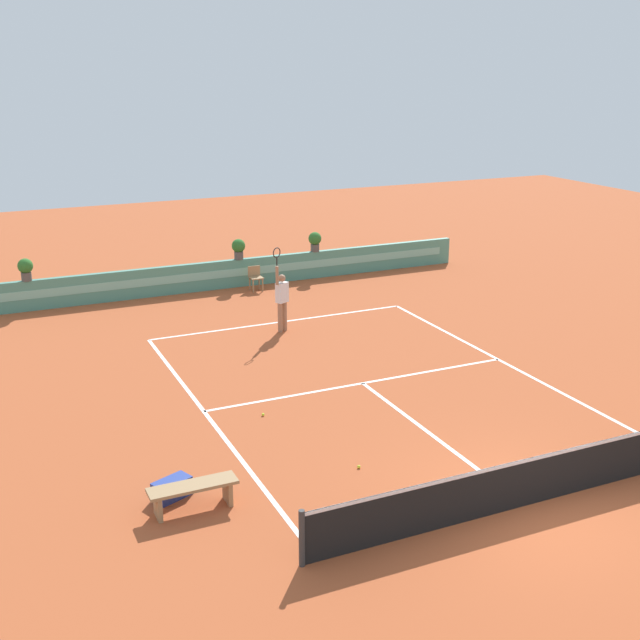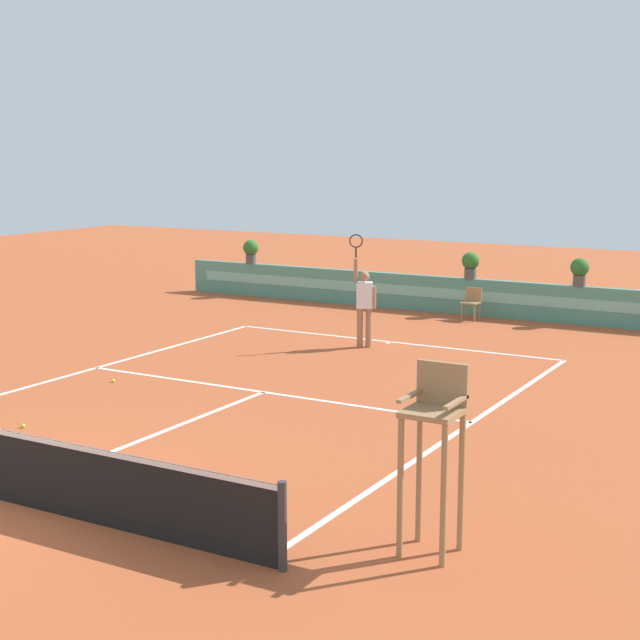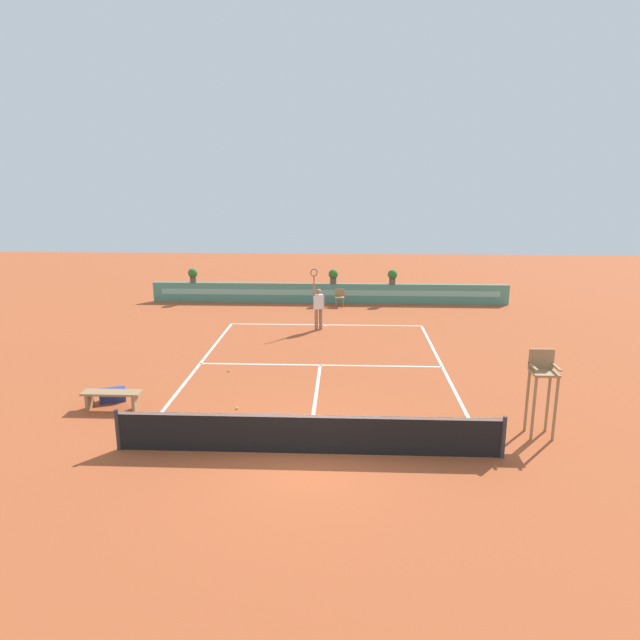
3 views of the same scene
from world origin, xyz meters
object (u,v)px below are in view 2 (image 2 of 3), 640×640
object	(u,v)px
tennis_player	(364,302)
tennis_ball_mid_court	(113,381)
umpire_chair	(434,436)
potted_plant_centre	(470,263)
ball_kid_chair	(472,302)
tennis_ball_near_baseline	(23,426)
potted_plant_right	(580,270)
potted_plant_far_left	(251,250)

from	to	relation	value
tennis_player	tennis_ball_mid_court	size ratio (longest dim) A/B	38.01
umpire_chair	potted_plant_centre	distance (m)	16.06
ball_kid_chair	umpire_chair	bearing A→B (deg)	-70.69
tennis_ball_near_baseline	tennis_ball_mid_court	size ratio (longest dim) A/B	1.00
tennis_player	tennis_ball_near_baseline	distance (m)	8.81
ball_kid_chair	tennis_ball_mid_court	bearing A→B (deg)	-109.26
potted_plant_right	umpire_chair	bearing A→B (deg)	-80.90
tennis_ball_mid_court	potted_plant_right	bearing A→B (deg)	60.37
tennis_player	potted_plant_centre	xyz separation A→B (m)	(0.50, 5.33, 0.36)
tennis_ball_near_baseline	potted_plant_right	size ratio (longest dim) A/B	0.09
umpire_chair	ball_kid_chair	size ratio (longest dim) A/B	2.52
potted_plant_centre	potted_plant_far_left	bearing A→B (deg)	180.00
tennis_player	potted_plant_far_left	world-z (taller)	tennis_player
potted_plant_far_left	potted_plant_right	bearing A→B (deg)	0.00
tennis_ball_mid_court	potted_plant_centre	world-z (taller)	potted_plant_centre
tennis_ball_near_baseline	tennis_ball_mid_court	distance (m)	3.22
potted_plant_centre	tennis_ball_mid_court	bearing A→B (deg)	-106.39
ball_kid_chair	potted_plant_centre	size ratio (longest dim) A/B	1.17
tennis_ball_mid_court	potted_plant_far_left	bearing A→B (deg)	110.22
tennis_player	potted_plant_centre	bearing A→B (deg)	84.65
tennis_player	tennis_ball_mid_court	distance (m)	6.16
tennis_player	potted_plant_far_left	size ratio (longest dim) A/B	3.57
tennis_ball_near_baseline	potted_plant_right	distance (m)	14.93
tennis_ball_near_baseline	potted_plant_far_left	xyz separation A→B (m)	(-4.82, 13.89, 1.38)
umpire_chair	tennis_ball_mid_court	xyz separation A→B (m)	(-8.56, 4.34, -1.31)
umpire_chair	potted_plant_right	world-z (taller)	umpire_chair
potted_plant_right	potted_plant_centre	bearing A→B (deg)	180.00
tennis_player	potted_plant_centre	distance (m)	5.37
potted_plant_far_left	tennis_player	bearing A→B (deg)	-38.74
umpire_chair	potted_plant_right	size ratio (longest dim) A/B	2.96
umpire_chair	ball_kid_chair	bearing A→B (deg)	109.31
umpire_chair	potted_plant_centre	bearing A→B (deg)	109.60
potted_plant_far_left	potted_plant_centre	world-z (taller)	same
ball_kid_chair	tennis_player	size ratio (longest dim) A/B	0.33
potted_plant_far_left	potted_plant_centre	xyz separation A→B (m)	(7.14, 0.00, 0.00)
tennis_ball_near_baseline	potted_plant_centre	xyz separation A→B (m)	(2.32, 13.89, 1.38)
tennis_player	potted_plant_centre	size ratio (longest dim) A/B	3.57
potted_plant_right	potted_plant_centre	xyz separation A→B (m)	(-2.96, 0.00, 0.00)
ball_kid_chair	tennis_ball_near_baseline	world-z (taller)	ball_kid_chair
tennis_ball_mid_court	tennis_player	bearing A→B (deg)	63.89
tennis_ball_mid_court	potted_plant_right	xyz separation A→B (m)	(6.13, 10.78, 1.38)
umpire_chair	tennis_ball_mid_court	world-z (taller)	umpire_chair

